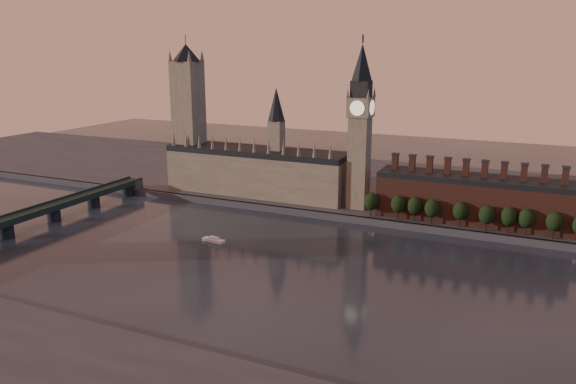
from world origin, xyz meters
name	(u,v)px	position (x,y,z in m)	size (l,w,h in m)	color
ground	(267,271)	(0.00, 0.00, 0.00)	(900.00, 900.00, 0.00)	black
north_bank	(372,186)	(0.00, 178.04, 2.00)	(900.00, 182.00, 4.00)	#47474C
palace_of_westminster	(258,169)	(-64.41, 114.91, 21.63)	(130.00, 30.30, 74.00)	gray
victoria_tower	(189,111)	(-120.00, 115.00, 59.09)	(24.00, 24.00, 108.00)	gray
big_ben	(360,125)	(10.00, 110.00, 56.83)	(15.00, 15.00, 107.00)	gray
chimney_block	(473,198)	(80.00, 110.00, 17.82)	(110.00, 25.00, 37.00)	brown
embankment_tree_0	(371,201)	(23.43, 94.00, 13.47)	(8.60, 8.60, 14.88)	black
embankment_tree_1	(398,204)	(39.79, 94.36, 13.47)	(8.60, 8.60, 14.88)	black
embankment_tree_2	(415,206)	(49.44, 95.06, 13.47)	(8.60, 8.60, 14.88)	black
embankment_tree_3	(432,208)	(59.73, 93.66, 13.47)	(8.60, 8.60, 14.88)	black
embankment_tree_4	(460,211)	(75.34, 95.32, 13.47)	(8.60, 8.60, 14.88)	black
embankment_tree_5	(487,215)	(89.67, 93.54, 13.47)	(8.60, 8.60, 14.88)	black
embankment_tree_6	(509,216)	(101.03, 95.12, 13.47)	(8.60, 8.60, 14.88)	black
embankment_tree_7	(526,218)	(110.05, 95.34, 13.47)	(8.60, 8.60, 14.88)	black
embankment_tree_8	(554,222)	(123.83, 95.04, 13.47)	(8.60, 8.60, 14.88)	black
westminster_bridge	(27,218)	(-155.00, -2.70, 7.44)	(14.00, 200.00, 11.55)	#1E2F27
river_boat	(214,240)	(-45.31, 25.02, 1.02)	(13.68, 5.37, 2.66)	white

